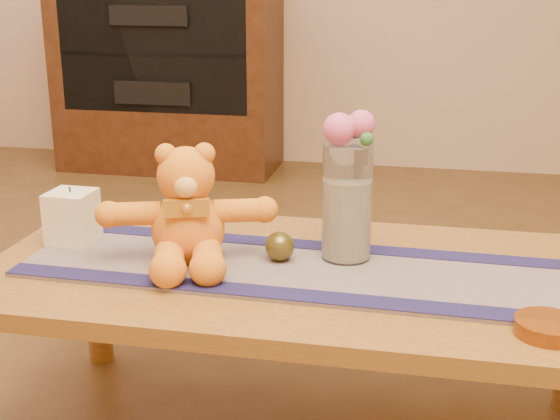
% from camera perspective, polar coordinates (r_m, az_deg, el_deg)
% --- Properties ---
extents(coffee_table_top, '(1.40, 0.70, 0.04)m').
position_cam_1_polar(coffee_table_top, '(1.68, 1.68, -4.99)').
color(coffee_table_top, brown).
rests_on(coffee_table_top, floor).
extents(table_leg_bl, '(0.07, 0.07, 0.41)m').
position_cam_1_polar(table_leg_bl, '(2.21, -13.63, -6.12)').
color(table_leg_bl, brown).
rests_on(table_leg_bl, floor).
extents(persian_runner, '(1.21, 0.38, 0.01)m').
position_cam_1_polar(persian_runner, '(1.65, 1.25, -4.47)').
color(persian_runner, '#171F42').
rests_on(persian_runner, coffee_table_top).
extents(runner_border_near, '(1.20, 0.09, 0.00)m').
position_cam_1_polar(runner_border_near, '(1.52, 0.12, -6.29)').
color(runner_border_near, '#1A1643').
rests_on(runner_border_near, persian_runner).
extents(runner_border_far, '(1.20, 0.09, 0.00)m').
position_cam_1_polar(runner_border_far, '(1.78, 2.21, -2.62)').
color(runner_border_far, '#1A1643').
rests_on(runner_border_far, persian_runner).
extents(teddy_bear, '(0.44, 0.40, 0.25)m').
position_cam_1_polar(teddy_bear, '(1.67, -7.01, 0.33)').
color(teddy_bear, orange).
rests_on(teddy_bear, persian_runner).
extents(pillar_candle, '(0.11, 0.11, 0.12)m').
position_cam_1_polar(pillar_candle, '(1.86, -15.38, -0.49)').
color(pillar_candle, beige).
rests_on(pillar_candle, persian_runner).
extents(candle_wick, '(0.00, 0.00, 0.01)m').
position_cam_1_polar(candle_wick, '(1.84, -15.55, 1.51)').
color(candle_wick, black).
rests_on(candle_wick, pillar_candle).
extents(glass_vase, '(0.11, 0.11, 0.26)m').
position_cam_1_polar(glass_vase, '(1.67, 5.08, 0.59)').
color(glass_vase, silver).
rests_on(glass_vase, persian_runner).
extents(potpourri_fill, '(0.09, 0.09, 0.18)m').
position_cam_1_polar(potpourri_fill, '(1.68, 5.04, -0.68)').
color(potpourri_fill, beige).
rests_on(potpourri_fill, glass_vase).
extents(rose_left, '(0.07, 0.07, 0.07)m').
position_cam_1_polar(rose_left, '(1.62, 4.48, 6.11)').
color(rose_left, '#E4508E').
rests_on(rose_left, glass_vase).
extents(rose_right, '(0.06, 0.06, 0.06)m').
position_cam_1_polar(rose_right, '(1.63, 6.14, 6.47)').
color(rose_right, '#E4508E').
rests_on(rose_right, glass_vase).
extents(blue_flower_back, '(0.04, 0.04, 0.04)m').
position_cam_1_polar(blue_flower_back, '(1.67, 5.71, 6.12)').
color(blue_flower_back, '#4E53A9').
rests_on(blue_flower_back, glass_vase).
extents(blue_flower_side, '(0.04, 0.04, 0.04)m').
position_cam_1_polar(blue_flower_side, '(1.66, 4.26, 5.82)').
color(blue_flower_side, '#4E53A9').
rests_on(blue_flower_side, glass_vase).
extents(leaf_sprig, '(0.03, 0.03, 0.03)m').
position_cam_1_polar(leaf_sprig, '(1.61, 6.55, 5.34)').
color(leaf_sprig, '#33662D').
rests_on(leaf_sprig, glass_vase).
extents(bronze_ball, '(0.07, 0.07, 0.07)m').
position_cam_1_polar(bronze_ball, '(1.68, -0.02, -2.75)').
color(bronze_ball, '#50451A').
rests_on(bronze_ball, persian_runner).
extents(amber_dish, '(0.16, 0.16, 0.03)m').
position_cam_1_polar(amber_dish, '(1.45, 19.54, -8.33)').
color(amber_dish, '#BF5914').
rests_on(amber_dish, coffee_table_top).
extents(media_cabinet, '(1.20, 0.50, 1.10)m').
position_cam_1_polar(media_cabinet, '(4.30, -8.40, 10.37)').
color(media_cabinet, black).
rests_on(media_cabinet, floor).
extents(cabinet_cavity, '(1.02, 0.03, 0.61)m').
position_cam_1_polar(cabinet_cavity, '(4.07, -9.61, 11.48)').
color(cabinet_cavity, black).
rests_on(cabinet_cavity, media_cabinet).
extents(cabinet_shelf, '(1.02, 0.20, 0.02)m').
position_cam_1_polar(cabinet_shelf, '(4.15, -9.18, 11.61)').
color(cabinet_shelf, black).
rests_on(cabinet_shelf, media_cabinet).
extents(stereo_upper, '(0.42, 0.28, 0.10)m').
position_cam_1_polar(stereo_upper, '(4.15, -9.22, 14.36)').
color(stereo_upper, black).
rests_on(stereo_upper, media_cabinet).
extents(stereo_lower, '(0.42, 0.28, 0.12)m').
position_cam_1_polar(stereo_lower, '(4.19, -8.95, 8.95)').
color(stereo_lower, black).
rests_on(stereo_lower, media_cabinet).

